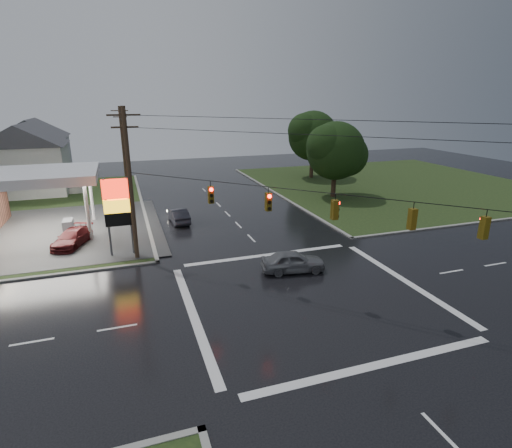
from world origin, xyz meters
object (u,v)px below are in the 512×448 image
object	(u,v)px
car_north	(179,215)
utility_pole_nw	(130,183)
pylon_sign	(118,205)
house_near	(26,158)
tree_ne_near	(337,151)
car_pump	(72,238)
tree_ne_far	(314,136)
house_far	(35,148)
car_crossing	(293,261)
utility_pole_n	(123,145)

from	to	relation	value
car_north	utility_pole_nw	bearing A→B (deg)	58.64
pylon_sign	utility_pole_nw	bearing A→B (deg)	-45.00
pylon_sign	house_near	distance (m)	27.56
tree_ne_near	car_pump	bearing A→B (deg)	-164.31
house_near	tree_ne_far	size ratio (longest dim) A/B	1.13
house_far	car_crossing	world-z (taller)	house_far
house_far	tree_ne_far	xyz separation A→B (m)	(39.10, -14.01, 1.77)
house_near	tree_ne_near	world-z (taller)	tree_ne_near
utility_pole_n	tree_ne_far	bearing A→B (deg)	-8.55
pylon_sign	tree_ne_far	world-z (taller)	tree_ne_far
utility_pole_n	car_pump	bearing A→B (deg)	-101.34
car_crossing	house_far	bearing A→B (deg)	36.42
pylon_sign	car_crossing	distance (m)	13.48
utility_pole_n	house_far	distance (m)	16.00
utility_pole_n	car_north	bearing A→B (deg)	-78.08
utility_pole_n	house_far	world-z (taller)	utility_pole_n
utility_pole_n	car_pump	size ratio (longest dim) A/B	2.27
utility_pole_nw	car_north	world-z (taller)	utility_pole_nw
car_north	car_crossing	bearing A→B (deg)	108.87
car_pump	car_north	bearing A→B (deg)	43.15
tree_ne_far	car_pump	size ratio (longest dim) A/B	2.12
tree_ne_near	car_north	bearing A→B (deg)	-167.38
house_far	car_pump	distance (m)	35.05
car_crossing	tree_ne_far	bearing A→B (deg)	-19.08
pylon_sign	car_pump	world-z (taller)	pylon_sign
utility_pole_nw	tree_ne_near	distance (m)	26.74
tree_ne_near	tree_ne_far	distance (m)	12.39
tree_ne_far	car_north	xyz separation A→B (m)	(-22.36, -16.33, -5.48)
utility_pole_n	tree_ne_near	world-z (taller)	utility_pole_n
house_far	tree_ne_near	bearing A→B (deg)	-35.77
tree_ne_near	car_north	size ratio (longest dim) A/B	2.12
pylon_sign	utility_pole_n	distance (m)	27.56
house_far	tree_ne_far	distance (m)	41.57
pylon_sign	tree_ne_far	bearing A→B (deg)	40.35
tree_ne_near	tree_ne_far	world-z (taller)	tree_ne_far
car_pump	utility_pole_nw	bearing A→B (deg)	-21.83
utility_pole_n	tree_ne_far	distance (m)	26.96
house_near	utility_pole_n	bearing A→B (deg)	9.91
utility_pole_nw	car_north	xyz separation A→B (m)	(4.29, 8.16, -5.02)
utility_pole_n	tree_ne_far	world-z (taller)	utility_pole_n
pylon_sign	utility_pole_n	world-z (taller)	utility_pole_n
tree_ne_near	utility_pole_n	bearing A→B (deg)	145.90
car_crossing	utility_pole_n	bearing A→B (deg)	25.86
pylon_sign	tree_ne_near	size ratio (longest dim) A/B	0.67
tree_ne_near	house_near	bearing A→B (deg)	158.24
tree_ne_near	tree_ne_far	xyz separation A→B (m)	(3.01, 12.00, 0.62)
car_pump	house_near	bearing A→B (deg)	128.03
house_far	car_pump	size ratio (longest dim) A/B	2.39
house_near	utility_pole_nw	bearing A→B (deg)	-66.63
pylon_sign	tree_ne_near	bearing A→B (deg)	25.01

